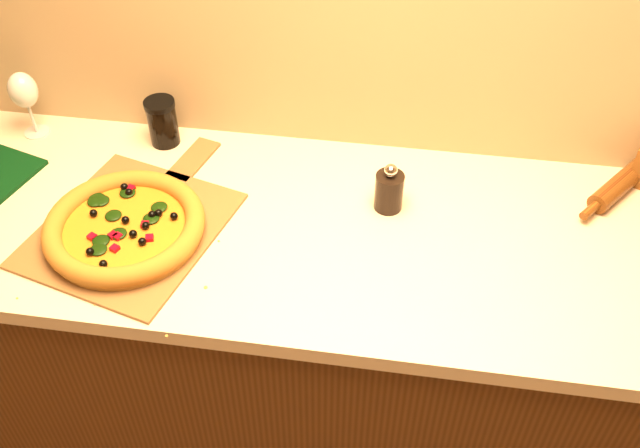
{
  "coord_description": "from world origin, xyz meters",
  "views": [
    {
      "loc": [
        0.1,
        0.27,
        2.03
      ],
      "look_at": [
        -0.07,
        1.38,
        0.96
      ],
      "focal_mm": 40.0,
      "sensor_mm": 36.0,
      "label": 1
    }
  ],
  "objects": [
    {
      "name": "cabinet",
      "position": [
        0.0,
        1.43,
        0.43
      ],
      "size": [
        2.8,
        0.65,
        0.86
      ],
      "primitive_type": "cube",
      "color": "#44260E",
      "rests_on": "ground"
    },
    {
      "name": "countertop",
      "position": [
        0.0,
        1.43,
        0.88
      ],
      "size": [
        2.84,
        0.68,
        0.04
      ],
      "primitive_type": "cube",
      "color": "beige",
      "rests_on": "cabinet"
    },
    {
      "name": "pizza_peel",
      "position": [
        -0.49,
        1.37,
        0.9
      ],
      "size": [
        0.48,
        0.61,
        0.01
      ],
      "rotation": [
        0.0,
        0.0,
        -0.27
      ],
      "color": "brown",
      "rests_on": "countertop"
    },
    {
      "name": "pizza",
      "position": [
        -0.5,
        1.33,
        0.93
      ],
      "size": [
        0.36,
        0.36,
        0.05
      ],
      "color": "#B36C2C",
      "rests_on": "pizza_peel"
    },
    {
      "name": "pepper_grinder",
      "position": [
        0.07,
        1.52,
        0.95
      ],
      "size": [
        0.07,
        0.07,
        0.13
      ],
      "color": "black",
      "rests_on": "countertop"
    },
    {
      "name": "rolling_pin",
      "position": [
        0.63,
        1.67,
        0.92
      ],
      "size": [
        0.24,
        0.29,
        0.05
      ],
      "rotation": [
        0.0,
        0.0,
        0.91
      ],
      "color": "#50220D",
      "rests_on": "countertop"
    },
    {
      "name": "wine_glass",
      "position": [
        -0.87,
        1.67,
        1.03
      ],
      "size": [
        0.07,
        0.07,
        0.18
      ],
      "color": "silver",
      "rests_on": "countertop"
    },
    {
      "name": "dark_jar",
      "position": [
        -0.52,
        1.68,
        0.96
      ],
      "size": [
        0.08,
        0.08,
        0.13
      ],
      "color": "black",
      "rests_on": "countertop"
    }
  ]
}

